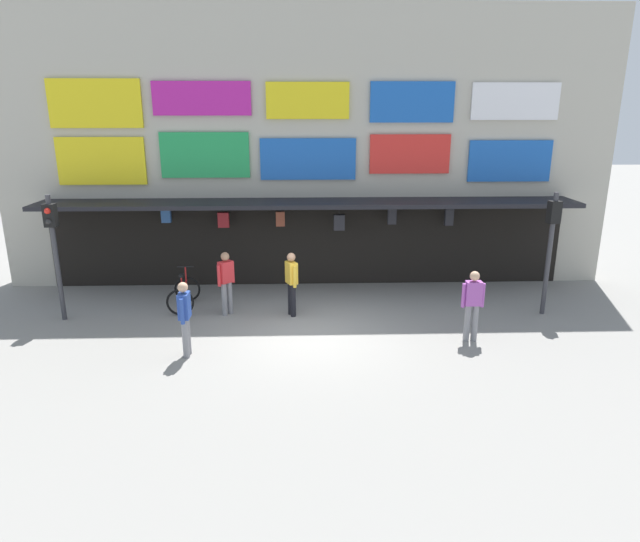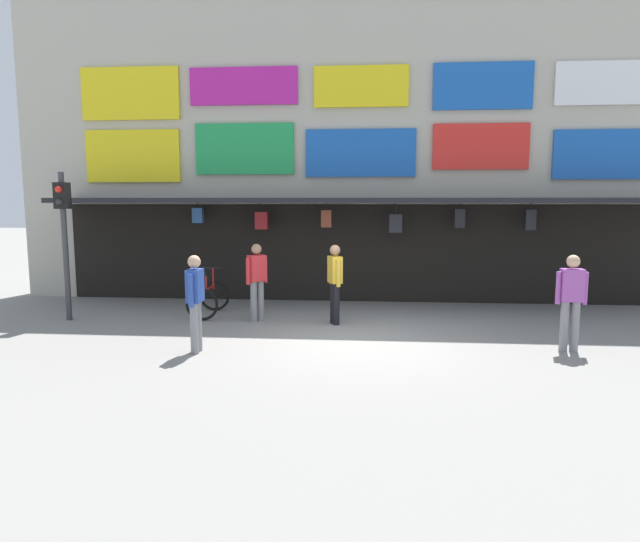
{
  "view_description": "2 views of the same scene",
  "coord_description": "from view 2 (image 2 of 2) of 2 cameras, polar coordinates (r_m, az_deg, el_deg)",
  "views": [
    {
      "loc": [
        -0.21,
        -12.25,
        5.2
      ],
      "look_at": [
        0.25,
        1.1,
        1.25
      ],
      "focal_mm": 31.01,
      "sensor_mm": 36.0,
      "label": 1
    },
    {
      "loc": [
        0.17,
        -10.04,
        2.59
      ],
      "look_at": [
        -0.78,
        1.18,
        1.14
      ],
      "focal_mm": 30.66,
      "sensor_mm": 36.0,
      "label": 2
    }
  ],
  "objects": [
    {
      "name": "ground_plane",
      "position": [
        10.37,
        3.79,
        -7.14
      ],
      "size": [
        80.0,
        80.0,
        0.0
      ],
      "primitive_type": "plane",
      "color": "gray"
    },
    {
      "name": "pedestrian_in_white",
      "position": [
        11.79,
        -6.6,
        -0.72
      ],
      "size": [
        0.41,
        0.41,
        1.68
      ],
      "color": "gray",
      "rests_on": "ground"
    },
    {
      "name": "shopfront",
      "position": [
        14.67,
        4.25,
        12.68
      ],
      "size": [
        18.0,
        2.6,
        8.0
      ],
      "color": "#B2AD9E",
      "rests_on": "ground"
    },
    {
      "name": "bicycle_parked",
      "position": [
        12.67,
        -11.56,
        -2.8
      ],
      "size": [
        0.75,
        1.18,
        1.05
      ],
      "color": "black",
      "rests_on": "ground"
    },
    {
      "name": "traffic_light_near",
      "position": [
        12.96,
        -25.2,
        4.65
      ],
      "size": [
        0.29,
        0.33,
        3.2
      ],
      "color": "#38383D",
      "rests_on": "ground"
    },
    {
      "name": "pedestrian_in_yellow",
      "position": [
        10.3,
        24.73,
        -2.52
      ],
      "size": [
        0.53,
        0.22,
        1.68
      ],
      "color": "gray",
      "rests_on": "ground"
    },
    {
      "name": "pedestrian_in_red",
      "position": [
        9.55,
        -12.89,
        -2.76
      ],
      "size": [
        0.23,
        0.53,
        1.68
      ],
      "color": "gray",
      "rests_on": "ground"
    },
    {
      "name": "pedestrian_in_purple",
      "position": [
        11.46,
        1.57,
        -0.91
      ],
      "size": [
        0.34,
        0.5,
        1.68
      ],
      "color": "black",
      "rests_on": "ground"
    }
  ]
}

